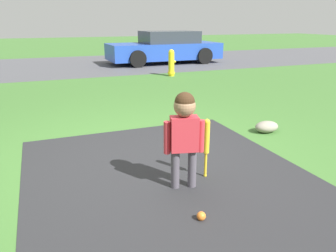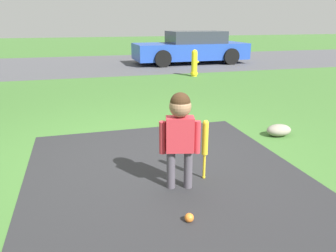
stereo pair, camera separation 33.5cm
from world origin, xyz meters
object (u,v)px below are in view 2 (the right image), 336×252
object	(u,v)px
sports_ball	(189,218)
fire_hydrant	(194,63)
child	(180,128)
baseball_bat	(205,141)
parked_car	(191,48)

from	to	relation	value
sports_ball	fire_hydrant	bearing A→B (deg)	69.57
child	baseball_bat	size ratio (longest dim) A/B	1.50
sports_ball	baseball_bat	bearing A→B (deg)	59.74
child	fire_hydrant	distance (m)	6.64
parked_car	fire_hydrant	bearing A→B (deg)	71.29
sports_ball	parked_car	world-z (taller)	parked_car
sports_ball	parked_car	size ratio (longest dim) A/B	0.02
baseball_bat	parked_car	bearing A→B (deg)	71.15
baseball_bat	fire_hydrant	world-z (taller)	fire_hydrant
parked_car	baseball_bat	bearing A→B (deg)	70.45
baseball_bat	fire_hydrant	bearing A→B (deg)	70.75
sports_ball	parked_car	xyz separation A→B (m)	(3.45, 9.63, 0.52)
fire_hydrant	parked_car	world-z (taller)	parked_car
child	sports_ball	bearing A→B (deg)	-85.88
baseball_bat	fire_hydrant	size ratio (longest dim) A/B	0.82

